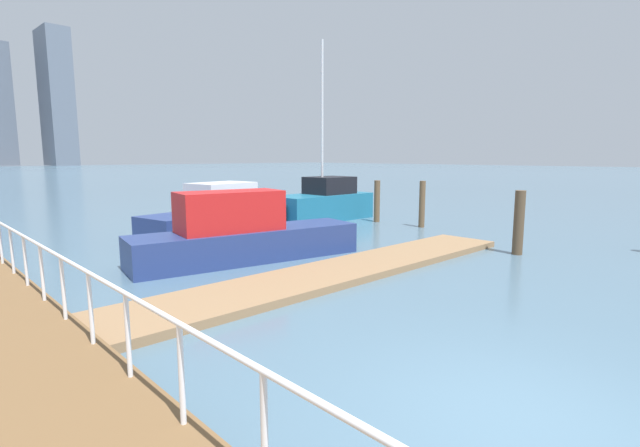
{
  "coord_description": "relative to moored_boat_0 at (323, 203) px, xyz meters",
  "views": [
    {
      "loc": [
        -5.09,
        -2.02,
        3.06
      ],
      "look_at": [
        1.16,
        4.6,
        1.73
      ],
      "focal_mm": 25.81,
      "sensor_mm": 36.0,
      "label": 1
    }
  ],
  "objects": [
    {
      "name": "skyline_tower_5",
      "position": [
        28.69,
        157.63,
        21.16
      ],
      "size": [
        7.83,
        14.12,
        43.99
      ],
      "primitive_type": "cube",
      "rotation": [
        0.0,
        0.0,
        0.03
      ],
      "color": "slate",
      "rests_on": "ground_plane"
    },
    {
      "name": "moored_boat_2",
      "position": [
        -5.84,
        0.01,
        -0.1
      ],
      "size": [
        6.3,
        3.08,
        2.02
      ],
      "color": "navy",
      "rests_on": "ground_plane"
    },
    {
      "name": "dock_piling_3",
      "position": [
        1.44,
        -4.67,
        0.17
      ],
      "size": [
        0.26,
        0.26,
        2.01
      ],
      "primitive_type": "cylinder",
      "color": "brown",
      "rests_on": "ground_plane"
    },
    {
      "name": "dock_piling_0",
      "position": [
        1.31,
        -2.26,
        0.14
      ],
      "size": [
        0.27,
        0.27,
        1.95
      ],
      "primitive_type": "cylinder",
      "color": "brown",
      "rests_on": "ground_plane"
    },
    {
      "name": "dock_piling_2",
      "position": [
        -1.11,
        -9.97,
        0.17
      ],
      "size": [
        0.31,
        0.31,
        2.02
      ],
      "primitive_type": "cylinder",
      "color": "brown",
      "rests_on": "ground_plane"
    },
    {
      "name": "ground_plane",
      "position": [
        -10.28,
        6.0,
        -0.84
      ],
      "size": [
        300.0,
        300.0,
        0.0
      ],
      "primitive_type": "plane",
      "color": "slate"
    },
    {
      "name": "floating_dock",
      "position": [
        -7.11,
        -7.91,
        -0.75
      ],
      "size": [
        13.33,
        2.0,
        0.18
      ],
      "primitive_type": "cube",
      "color": "#93704C",
      "rests_on": "ground_plane"
    },
    {
      "name": "boardwalk_railing",
      "position": [
        -13.43,
        -3.73,
        0.38
      ],
      "size": [
        0.06,
        27.51,
        1.08
      ],
      "color": "white",
      "rests_on": "boardwalk"
    },
    {
      "name": "moored_boat_1",
      "position": [
        -7.87,
        -4.77,
        -0.06
      ],
      "size": [
        7.03,
        2.86,
        2.08
      ],
      "color": "navy",
      "rests_on": "ground_plane"
    },
    {
      "name": "moored_boat_0",
      "position": [
        0.0,
        0.0,
        0.0
      ],
      "size": [
        5.17,
        2.22,
        8.39
      ],
      "color": "#1E6B8C",
      "rests_on": "ground_plane"
    }
  ]
}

